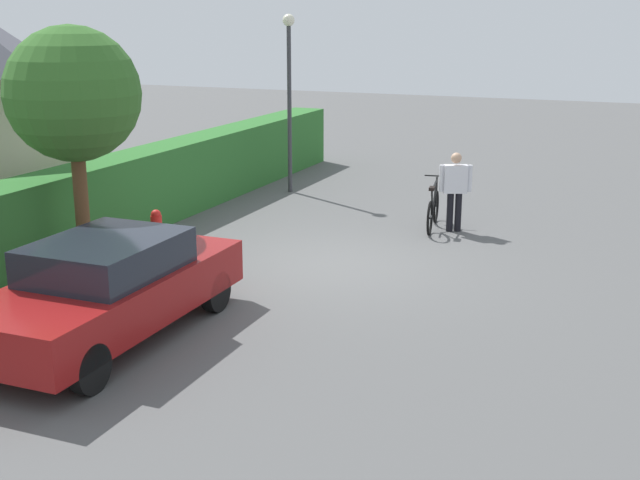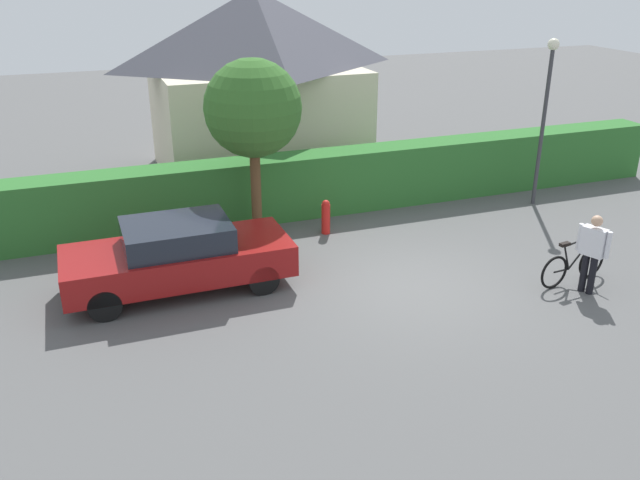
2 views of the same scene
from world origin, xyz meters
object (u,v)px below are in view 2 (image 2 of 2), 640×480
object	(u,v)px
person_rider	(592,249)
street_lamp	(546,100)
tree_kerbside	(253,109)
fire_hydrant	(326,216)
parked_car_near	(178,255)
bicycle	(573,265)

from	to	relation	value
person_rider	street_lamp	size ratio (longest dim) A/B	0.38
street_lamp	tree_kerbside	distance (m)	7.30
person_rider	fire_hydrant	distance (m)	5.77
street_lamp	tree_kerbside	world-z (taller)	street_lamp
tree_kerbside	parked_car_near	bearing A→B (deg)	-135.82
street_lamp	tree_kerbside	bearing A→B (deg)	177.59
fire_hydrant	person_rider	bearing A→B (deg)	-51.14
street_lamp	fire_hydrant	xyz separation A→B (m)	(-5.76, -0.05, -2.27)
fire_hydrant	parked_car_near	bearing A→B (deg)	-155.20
street_lamp	parked_car_near	bearing A→B (deg)	-169.61
bicycle	street_lamp	bearing A→B (deg)	62.40
parked_car_near	tree_kerbside	world-z (taller)	tree_kerbside
person_rider	tree_kerbside	size ratio (longest dim) A/B	0.39
street_lamp	bicycle	bearing A→B (deg)	-117.60
person_rider	street_lamp	bearing A→B (deg)	64.51
bicycle	tree_kerbside	distance (m)	7.24
parked_car_near	fire_hydrant	size ratio (longest dim) A/B	5.24
bicycle	person_rider	distance (m)	0.67
person_rider	fire_hydrant	bearing A→B (deg)	128.86
tree_kerbside	fire_hydrant	xyz separation A→B (m)	(1.53, -0.36, -2.51)
parked_car_near	person_rider	bearing A→B (deg)	-21.24
tree_kerbside	fire_hydrant	distance (m)	2.96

